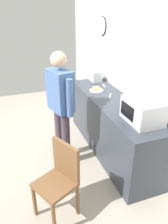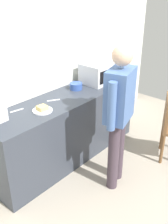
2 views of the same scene
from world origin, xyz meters
name	(u,v)px [view 1 (image 1 of 2)]	position (x,y,z in m)	size (l,w,h in m)	color
ground_plane	(38,156)	(0.00, 0.00, 0.00)	(6.00, 6.00, 0.00)	#9E9384
back_wall	(129,71)	(0.00, 1.60, 1.30)	(5.40, 0.13, 2.60)	silver
kitchen_counter	(111,126)	(0.22, 1.22, 0.47)	(2.34, 0.62, 0.93)	#333842
microwave	(143,111)	(0.96, 1.26, 1.08)	(0.50, 0.39, 0.30)	silver
sandwich_plate	(96,90)	(-0.25, 1.14, 0.95)	(0.24, 0.24, 0.07)	white
salad_bowl	(128,104)	(0.52, 1.32, 0.98)	(0.18, 0.18, 0.09)	#33519E
toaster	(96,76)	(-0.76, 1.33, 1.03)	(0.22, 0.18, 0.20)	silver
fork_utensil	(104,86)	(-0.45, 1.37, 0.94)	(0.17, 0.02, 0.01)	silver
spoon_utensil	(110,96)	(0.04, 1.27, 0.94)	(0.17, 0.02, 0.01)	silver
person_standing	(61,102)	(0.22, 0.39, 1.02)	(0.57, 0.34, 1.74)	#41343E
wooden_chair	(60,178)	(1.17, 0.11, 0.52)	(0.54, 0.54, 0.94)	brown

